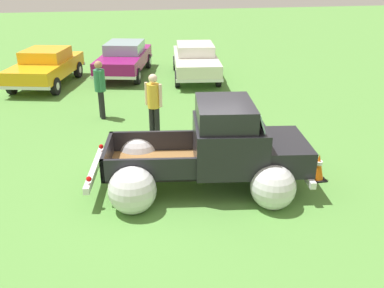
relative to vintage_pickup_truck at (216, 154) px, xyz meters
name	(u,v)px	position (x,y,z in m)	size (l,w,h in m)	color
ground_plane	(198,185)	(-0.38, 0.06, -0.76)	(80.00, 80.00, 0.00)	#548C3D
vintage_pickup_truck	(216,154)	(0.00, 0.00, 0.00)	(4.85, 3.30, 1.96)	black
show_car_0	(46,66)	(-4.59, 9.56, 0.02)	(2.92, 4.59, 1.43)	black
show_car_1	(125,57)	(-1.39, 10.59, 0.03)	(2.90, 4.88, 1.43)	black
show_car_2	(195,59)	(1.58, 9.56, 0.03)	(2.46, 4.89, 1.43)	black
spectator_0	(154,102)	(-0.98, 3.04, 0.30)	(0.48, 0.48, 1.83)	black
spectator_1	(100,86)	(-2.43, 5.00, 0.30)	(0.41, 0.54, 1.84)	black
lane_cone_0	(130,141)	(-1.74, 2.14, -0.45)	(0.36, 0.36, 0.63)	black
lane_cone_1	(318,167)	(2.34, -0.21, -0.45)	(0.36, 0.36, 0.63)	black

